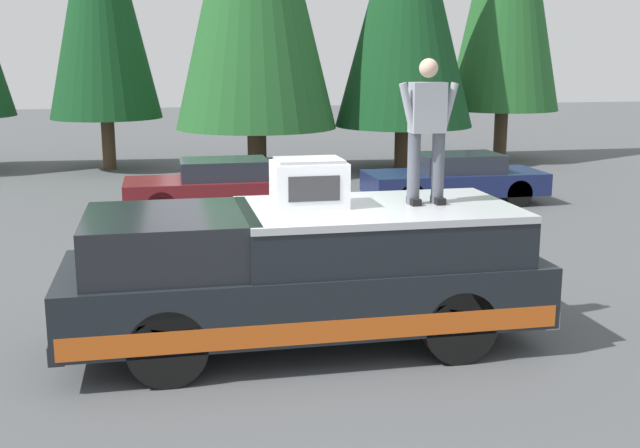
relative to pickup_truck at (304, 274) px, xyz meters
The scene contains 6 objects.
ground_plane 0.92m from the pickup_truck, 117.19° to the left, with size 90.00×90.00×0.00m, color #4C4F51.
pickup_truck is the anchor object (origin of this frame).
compressor_unit 1.06m from the pickup_truck, 34.32° to the right, with size 0.65×0.84×0.56m.
person_on_truck_bed 2.23m from the pickup_truck, 89.30° to the right, with size 0.29×0.72×1.69m.
parked_car_navy 9.74m from the pickup_truck, 31.59° to the right, with size 1.64×4.10×1.16m.
parked_car_maroon 8.36m from the pickup_truck, ahead, with size 1.64×4.10×1.16m.
Camera 1 is at (-8.54, 1.33, 3.37)m, focal length 43.94 mm.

